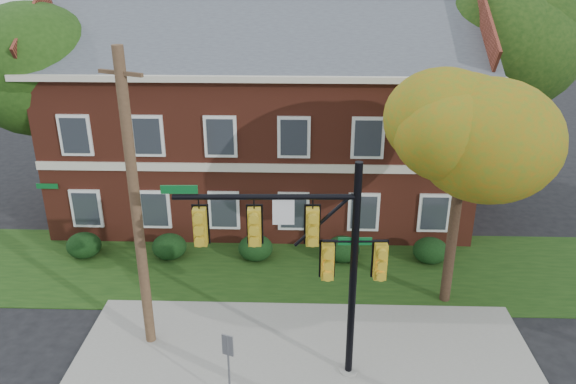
{
  "coord_description": "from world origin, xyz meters",
  "views": [
    {
      "loc": [
        -0.07,
        -13.19,
        11.36
      ],
      "look_at": [
        -0.57,
        3.0,
        4.55
      ],
      "focal_mm": 35.0,
      "sensor_mm": 36.0,
      "label": 1
    }
  ],
  "objects_px": {
    "hedge_center": "(256,248)",
    "tree_right_rear": "(517,35)",
    "hedge_far_left": "(84,245)",
    "tree_near_right": "(476,120)",
    "traffic_signal": "(310,251)",
    "utility_pole": "(136,208)",
    "hedge_right": "(343,249)",
    "tree_far_rear": "(296,5)",
    "hedge_left": "(169,247)",
    "tree_left_rear": "(37,73)",
    "apartment_building": "(263,107)",
    "hedge_far_right": "(430,251)",
    "sign_post": "(228,358)"
  },
  "relations": [
    {
      "from": "traffic_signal",
      "to": "hedge_left",
      "type": "bearing_deg",
      "value": 127.96
    },
    {
      "from": "traffic_signal",
      "to": "utility_pole",
      "type": "bearing_deg",
      "value": 163.08
    },
    {
      "from": "hedge_center",
      "to": "hedge_far_left",
      "type": "bearing_deg",
      "value": 180.0
    },
    {
      "from": "tree_right_rear",
      "to": "tree_far_rear",
      "type": "xyz_separation_m",
      "value": [
        -9.97,
        6.98,
        0.72
      ]
    },
    {
      "from": "hedge_right",
      "to": "sign_post",
      "type": "relative_size",
      "value": 0.62
    },
    {
      "from": "hedge_far_right",
      "to": "tree_right_rear",
      "type": "bearing_deg",
      "value": 54.77
    },
    {
      "from": "hedge_right",
      "to": "utility_pole",
      "type": "height_order",
      "value": "utility_pole"
    },
    {
      "from": "hedge_left",
      "to": "hedge_far_right",
      "type": "relative_size",
      "value": 1.0
    },
    {
      "from": "apartment_building",
      "to": "hedge_left",
      "type": "height_order",
      "value": "apartment_building"
    },
    {
      "from": "apartment_building",
      "to": "sign_post",
      "type": "xyz_separation_m",
      "value": [
        -0.03,
        -13.18,
        -3.46
      ]
    },
    {
      "from": "apartment_building",
      "to": "tree_left_rear",
      "type": "distance_m",
      "value": 9.94
    },
    {
      "from": "hedge_left",
      "to": "tree_near_right",
      "type": "distance_m",
      "value": 12.68
    },
    {
      "from": "tree_near_right",
      "to": "utility_pole",
      "type": "height_order",
      "value": "utility_pole"
    },
    {
      "from": "hedge_center",
      "to": "traffic_signal",
      "type": "height_order",
      "value": "traffic_signal"
    },
    {
      "from": "hedge_far_right",
      "to": "tree_left_rear",
      "type": "xyz_separation_m",
      "value": [
        -16.73,
        4.14,
        6.16
      ]
    },
    {
      "from": "hedge_center",
      "to": "hedge_far_right",
      "type": "xyz_separation_m",
      "value": [
        7.0,
        0.0,
        0.0
      ]
    },
    {
      "from": "apartment_building",
      "to": "hedge_center",
      "type": "height_order",
      "value": "apartment_building"
    },
    {
      "from": "hedge_center",
      "to": "tree_left_rear",
      "type": "height_order",
      "value": "tree_left_rear"
    },
    {
      "from": "tree_near_right",
      "to": "tree_left_rear",
      "type": "bearing_deg",
      "value": 157.64
    },
    {
      "from": "hedge_right",
      "to": "tree_left_rear",
      "type": "xyz_separation_m",
      "value": [
        -13.23,
        4.14,
        6.16
      ]
    },
    {
      "from": "hedge_left",
      "to": "hedge_center",
      "type": "distance_m",
      "value": 3.5
    },
    {
      "from": "apartment_building",
      "to": "traffic_signal",
      "type": "relative_size",
      "value": 2.84
    },
    {
      "from": "hedge_far_left",
      "to": "tree_near_right",
      "type": "xyz_separation_m",
      "value": [
        14.22,
        -2.83,
        6.14
      ]
    },
    {
      "from": "tree_left_rear",
      "to": "sign_post",
      "type": "relative_size",
      "value": 3.96
    },
    {
      "from": "tree_near_right",
      "to": "tree_left_rear",
      "type": "distance_m",
      "value": 18.33
    },
    {
      "from": "tree_far_rear",
      "to": "hedge_far_right",
      "type": "bearing_deg",
      "value": -66.63
    },
    {
      "from": "hedge_left",
      "to": "traffic_signal",
      "type": "height_order",
      "value": "traffic_signal"
    },
    {
      "from": "tree_right_rear",
      "to": "apartment_building",
      "type": "bearing_deg",
      "value": -175.67
    },
    {
      "from": "tree_right_rear",
      "to": "tree_far_rear",
      "type": "relative_size",
      "value": 0.92
    },
    {
      "from": "traffic_signal",
      "to": "tree_near_right",
      "type": "bearing_deg",
      "value": 35.23
    },
    {
      "from": "apartment_building",
      "to": "sign_post",
      "type": "bearing_deg",
      "value": -90.14
    },
    {
      "from": "hedge_far_right",
      "to": "tree_left_rear",
      "type": "relative_size",
      "value": 0.16
    },
    {
      "from": "tree_near_right",
      "to": "tree_right_rear",
      "type": "xyz_separation_m",
      "value": [
        4.09,
        8.95,
        1.45
      ]
    },
    {
      "from": "hedge_far_right",
      "to": "tree_near_right",
      "type": "xyz_separation_m",
      "value": [
        0.22,
        -2.83,
        6.14
      ]
    },
    {
      "from": "hedge_center",
      "to": "tree_right_rear",
      "type": "distance_m",
      "value": 14.94
    },
    {
      "from": "tree_far_rear",
      "to": "hedge_left",
      "type": "bearing_deg",
      "value": -110.29
    },
    {
      "from": "hedge_left",
      "to": "hedge_right",
      "type": "height_order",
      "value": "same"
    },
    {
      "from": "sign_post",
      "to": "traffic_signal",
      "type": "bearing_deg",
      "value": 50.34
    },
    {
      "from": "utility_pole",
      "to": "hedge_far_right",
      "type": "bearing_deg",
      "value": 52.9
    },
    {
      "from": "hedge_right",
      "to": "tree_left_rear",
      "type": "height_order",
      "value": "tree_left_rear"
    },
    {
      "from": "hedge_right",
      "to": "traffic_signal",
      "type": "relative_size",
      "value": 0.21
    },
    {
      "from": "tree_near_right",
      "to": "apartment_building",
      "type": "bearing_deg",
      "value": 131.77
    },
    {
      "from": "hedge_right",
      "to": "tree_far_rear",
      "type": "height_order",
      "value": "tree_far_rear"
    },
    {
      "from": "hedge_left",
      "to": "tree_near_right",
      "type": "height_order",
      "value": "tree_near_right"
    },
    {
      "from": "tree_left_rear",
      "to": "traffic_signal",
      "type": "bearing_deg",
      "value": -42.51
    },
    {
      "from": "tree_left_rear",
      "to": "traffic_signal",
      "type": "distance_m",
      "value": 16.26
    },
    {
      "from": "tree_far_rear",
      "to": "hedge_center",
      "type": "bearing_deg",
      "value": -95.85
    },
    {
      "from": "hedge_left",
      "to": "tree_far_rear",
      "type": "distance_m",
      "value": 16.25
    },
    {
      "from": "apartment_building",
      "to": "utility_pole",
      "type": "relative_size",
      "value": 2.03
    },
    {
      "from": "apartment_building",
      "to": "tree_right_rear",
      "type": "relative_size",
      "value": 1.77
    }
  ]
}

